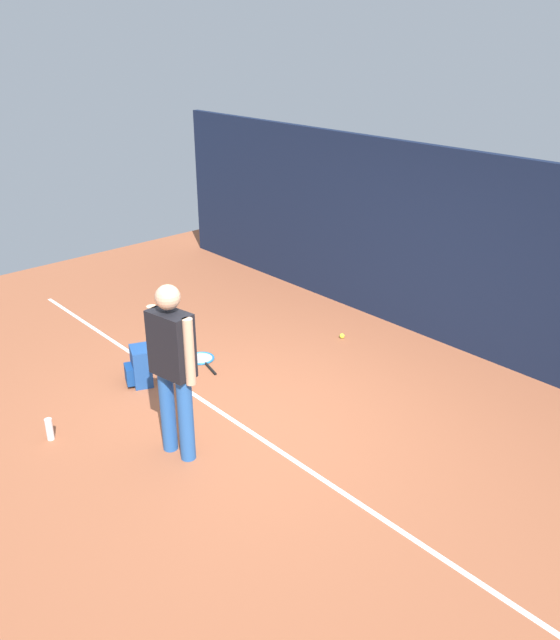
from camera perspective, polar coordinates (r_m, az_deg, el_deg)
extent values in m
plane|color=#9E5638|center=(6.72, -2.56, -8.74)|extent=(12.00, 12.00, 0.00)
cube|color=#141E38|center=(8.25, 13.60, 6.30)|extent=(10.00, 0.10, 2.41)
cube|color=white|center=(6.64, -3.55, -9.19)|extent=(9.00, 0.05, 0.00)
cylinder|color=#2659A5|center=(6.00, -8.28, -8.62)|extent=(0.14, 0.14, 0.85)
cylinder|color=#2659A5|center=(6.16, -9.85, -7.83)|extent=(0.14, 0.14, 0.85)
cube|color=black|center=(5.73, -9.55, -2.09)|extent=(0.43, 0.28, 0.60)
sphere|color=#D8A884|center=(5.55, -9.86, 1.99)|extent=(0.22, 0.22, 0.22)
cylinder|color=#D8A884|center=(5.59, -8.00, -2.81)|extent=(0.09, 0.09, 0.62)
cylinder|color=#D8A884|center=(5.88, -11.01, -1.58)|extent=(0.09, 0.09, 0.62)
cylinder|color=black|center=(7.67, -6.13, -4.29)|extent=(0.30, 0.10, 0.03)
torus|color=#1E72BF|center=(7.92, -6.97, -3.36)|extent=(0.39, 0.39, 0.02)
cylinder|color=#B2B2B2|center=(7.92, -6.97, -3.36)|extent=(0.33, 0.33, 0.00)
cube|color=#1E478C|center=(7.41, -12.12, -3.98)|extent=(0.35, 0.30, 0.44)
cube|color=navy|center=(7.44, -13.13, -4.68)|extent=(0.23, 0.16, 0.20)
sphere|color=#CCE033|center=(8.41, 5.48, -1.41)|extent=(0.07, 0.07, 0.07)
cylinder|color=white|center=(6.75, -19.63, -9.04)|extent=(0.07, 0.07, 0.23)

